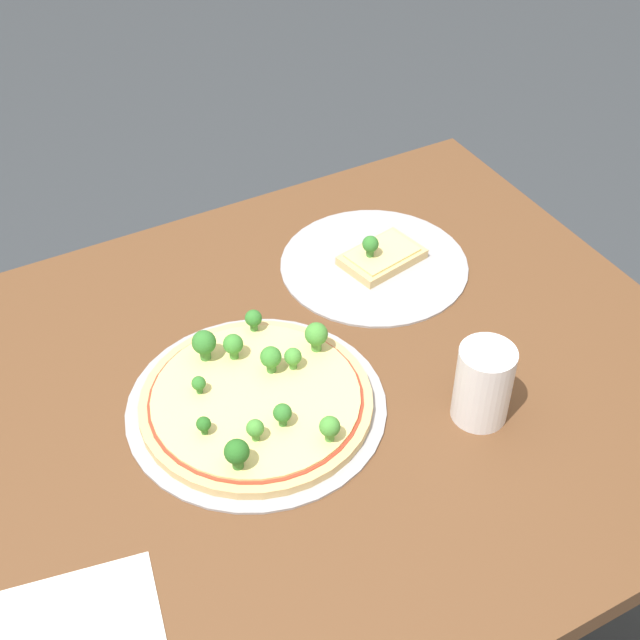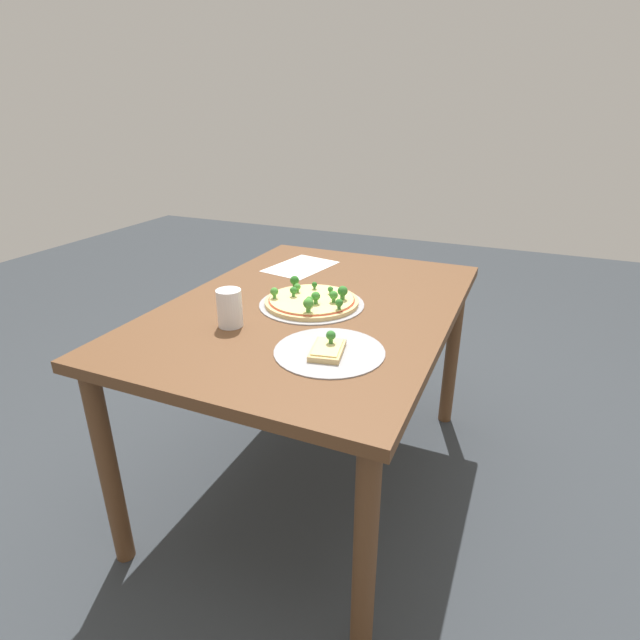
{
  "view_description": "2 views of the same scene",
  "coord_description": "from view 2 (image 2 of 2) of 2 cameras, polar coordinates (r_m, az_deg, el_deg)",
  "views": [
    {
      "loc": [
        0.32,
        0.79,
        1.68
      ],
      "look_at": [
        -0.16,
        -0.1,
        0.77
      ],
      "focal_mm": 50.0,
      "sensor_mm": 36.0,
      "label": 1
    },
    {
      "loc": [
        -1.48,
        -0.67,
        1.39
      ],
      "look_at": [
        -0.16,
        -0.1,
        0.77
      ],
      "focal_mm": 28.0,
      "sensor_mm": 36.0,
      "label": 2
    }
  ],
  "objects": [
    {
      "name": "paper_menu",
      "position": [
        2.16,
        -2.22,
        6.12
      ],
      "size": [
        0.34,
        0.26,
        0.0
      ],
      "primitive_type": "cube",
      "rotation": [
        0.0,
        0.0,
        -0.18
      ],
      "color": "white",
      "rests_on": "dining_table"
    },
    {
      "name": "pizza_tray_slice",
      "position": [
        1.4,
        1.01,
        -3.48
      ],
      "size": [
        0.31,
        0.31,
        0.06
      ],
      "color": "#A3A3A8",
      "rests_on": "dining_table"
    },
    {
      "name": "pizza_tray_whole",
      "position": [
        1.73,
        -0.86,
        2.2
      ],
      "size": [
        0.37,
        0.37,
        0.07
      ],
      "color": "#A3A3A8",
      "rests_on": "dining_table"
    },
    {
      "name": "ground_plane",
      "position": [
        2.14,
        -0.72,
        -17.27
      ],
      "size": [
        8.0,
        8.0,
        0.0
      ],
      "primitive_type": "plane",
      "color": "#33383D"
    },
    {
      "name": "dining_table",
      "position": [
        1.78,
        -0.82,
        -0.74
      ],
      "size": [
        1.35,
        0.95,
        0.75
      ],
      "color": "brown",
      "rests_on": "ground_plane"
    },
    {
      "name": "drinking_cup",
      "position": [
        1.57,
        -10.29,
        1.35
      ],
      "size": [
        0.08,
        0.08,
        0.12
      ],
      "primitive_type": "cylinder",
      "color": "white",
      "rests_on": "dining_table"
    }
  ]
}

